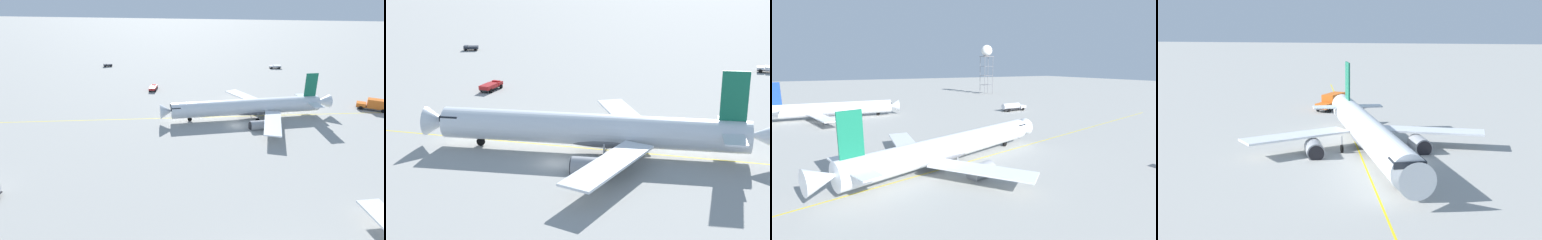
{
  "view_description": "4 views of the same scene",
  "coord_description": "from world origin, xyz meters",
  "views": [
    {
      "loc": [
        72.8,
        0.55,
        30.77
      ],
      "look_at": [
        12.56,
        -8.98,
        5.92
      ],
      "focal_mm": 30.05,
      "sensor_mm": 36.0,
      "label": 1
    },
    {
      "loc": [
        53.88,
        31.12,
        24.86
      ],
      "look_at": [
        -4.72,
        0.64,
        4.23
      ],
      "focal_mm": 52.03,
      "sensor_mm": 36.0,
      "label": 2
    },
    {
      "loc": [
        -47.23,
        20.74,
        16.44
      ],
      "look_at": [
        12.56,
        -8.98,
        3.41
      ],
      "focal_mm": 26.23,
      "sensor_mm": 36.0,
      "label": 3
    },
    {
      "loc": [
        1.91,
        -68.16,
        18.45
      ],
      "look_at": [
        -8.19,
        3.03,
        4.57
      ],
      "focal_mm": 50.77,
      "sensor_mm": 36.0,
      "label": 4
    }
  ],
  "objects": [
    {
      "name": "taxiway_centreline",
      "position": [
        -5.74,
        -1.79,
        0.0
      ],
      "size": [
        36.51,
        156.46,
        0.01
      ],
      "rotation": [
        0.0,
        0.0,
        4.94
      ],
      "color": "yellow",
      "rests_on": "ground_plane"
    },
    {
      "name": "ops_pickup_truck",
      "position": [
        -25.56,
        -27.94,
        0.81
      ],
      "size": [
        5.32,
        2.59,
        1.41
      ],
      "rotation": [
        0.0,
        0.0,
        3.22
      ],
      "color": "#232326",
      "rests_on": "ground_plane"
    },
    {
      "name": "pushback_tug_truck",
      "position": [
        -64.18,
        14.29,
        0.8
      ],
      "size": [
        2.97,
        5.04,
        1.3
      ],
      "rotation": [
        0.0,
        0.0,
        4.88
      ],
      "color": "#232326",
      "rests_on": "ground_plane"
    },
    {
      "name": "ground_plane",
      "position": [
        0.0,
        0.0,
        0.0
      ],
      "size": [
        600.0,
        600.0,
        0.0
      ],
      "primitive_type": "plane",
      "color": "#9E9E99"
    },
    {
      "name": "baggage_truck_truck",
      "position": [
        -56.42,
        -56.55,
        0.71
      ],
      "size": [
        3.47,
        4.01,
        1.22
      ],
      "rotation": [
        0.0,
        0.0,
        5.26
      ],
      "color": "#232326",
      "rests_on": "ground_plane"
    },
    {
      "name": "airliner_main",
      "position": [
        -5.64,
        2.72,
        2.79
      ],
      "size": [
        32.81,
        43.63,
        11.43
      ],
      "rotation": [
        0.0,
        0.0,
        5.03
      ],
      "color": "silver",
      "rests_on": "ground_plane"
    }
  ]
}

